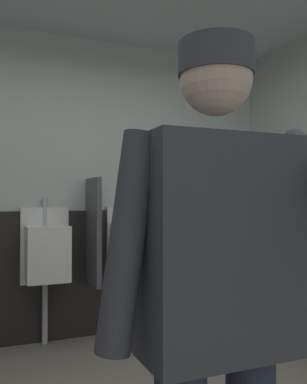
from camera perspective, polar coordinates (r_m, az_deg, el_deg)
wall_back at (r=3.76m, az=-11.61°, el=0.85°), size 4.44×0.12×2.68m
wainscot_band_back at (r=3.74m, az=-11.43°, el=-11.16°), size 3.84×0.03×1.12m
urinal_left at (r=3.53m, az=-14.67°, el=-8.18°), size 0.40×0.34×1.24m
urinal_middle at (r=3.71m, az=-3.00°, el=-7.86°), size 0.40×0.34×1.24m
privacy_divider_panel at (r=3.52m, az=-8.41°, el=-5.39°), size 0.04×0.40×0.90m
person at (r=1.16m, az=9.02°, el=-14.07°), size 0.65×0.60×1.65m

